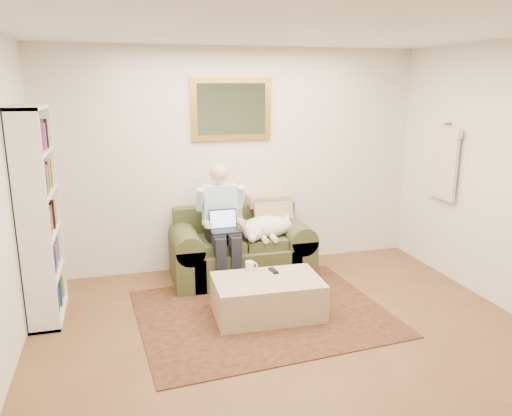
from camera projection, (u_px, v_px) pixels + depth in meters
name	position (u px, v px, depth m)	size (l,w,h in m)	color
room_shell	(300.00, 200.00, 3.92)	(4.51, 5.00, 2.61)	brown
rug	(262.00, 313.00, 4.88)	(2.35, 1.88, 0.01)	black
sofa	(241.00, 254.00, 5.75)	(1.58, 0.80, 0.95)	#4A4D29
seated_man	(223.00, 226.00, 5.46)	(0.52, 0.74, 1.33)	#8CC0D8
laptop	(224.00, 225.00, 5.39)	(0.31, 0.24, 0.22)	black
sleeping_dog	(267.00, 227.00, 5.67)	(0.65, 0.41, 0.24)	white
ottoman	(267.00, 297.00, 4.81)	(1.02, 0.65, 0.37)	tan
coffee_mug	(250.00, 266.00, 4.96)	(0.08, 0.08, 0.10)	white
tv_remote	(273.00, 271.00, 4.95)	(0.05, 0.15, 0.02)	black
bookshelf	(39.00, 216.00, 4.61)	(0.28, 0.80, 2.00)	white
wall_mirror	(231.00, 109.00, 5.74)	(0.94, 0.04, 0.72)	gold
hanging_shirt	(443.00, 159.00, 5.64)	(0.06, 0.52, 0.90)	beige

